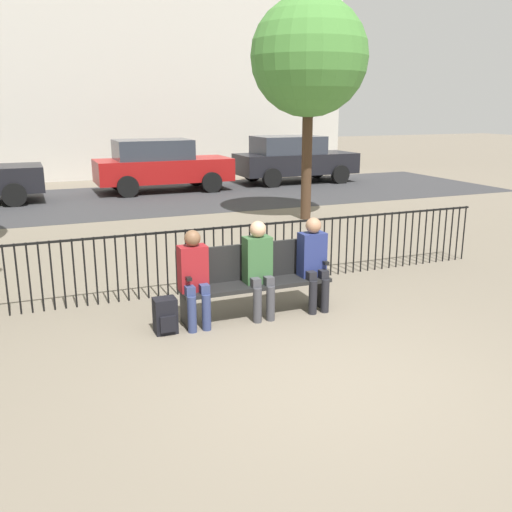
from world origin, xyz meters
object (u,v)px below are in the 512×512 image
at_px(seated_person_1, 259,265).
at_px(seated_person_2, 314,259).
at_px(backpack, 165,316).
at_px(parked_car_0, 161,165).
at_px(tree_0, 309,58).
at_px(park_bench, 254,277).
at_px(parked_car_1, 294,158).
at_px(seated_person_0, 194,274).

distance_m(seated_person_1, seated_person_2, 0.78).
bearing_deg(backpack, seated_person_1, 3.31).
xyz_separation_m(seated_person_2, parked_car_0, (0.66, 11.45, 0.15)).
xyz_separation_m(tree_0, parked_car_0, (-2.14, 5.81, -2.84)).
relative_size(park_bench, parked_car_1, 0.47).
distance_m(park_bench, seated_person_2, 0.83).
relative_size(park_bench, seated_person_1, 1.58).
bearing_deg(park_bench, parked_car_1, 61.71).
bearing_deg(seated_person_1, park_bench, 97.72).
relative_size(seated_person_0, parked_car_1, 0.29).
height_order(park_bench, seated_person_0, seated_person_0).
bearing_deg(seated_person_2, backpack, -177.99).
xyz_separation_m(backpack, parked_car_0, (2.68, 11.53, 0.63)).
relative_size(seated_person_2, tree_0, 0.25).
bearing_deg(seated_person_2, park_bench, 170.83).
distance_m(seated_person_2, parked_car_0, 11.47).
bearing_deg(parked_car_1, seated_person_0, -121.08).
xyz_separation_m(seated_person_0, parked_car_1, (7.09, 11.77, 0.17)).
bearing_deg(seated_person_0, parked_car_1, 58.92).
xyz_separation_m(park_bench, parked_car_1, (6.26, 11.64, 0.34)).
bearing_deg(backpack, parked_car_1, 57.70).
height_order(seated_person_1, parked_car_0, parked_car_0).
height_order(park_bench, backpack, park_bench).
relative_size(seated_person_2, parked_car_1, 0.29).
bearing_deg(parked_car_1, parked_car_0, -176.26).
height_order(seated_person_2, tree_0, tree_0).
height_order(seated_person_0, backpack, seated_person_0).
distance_m(parked_car_0, parked_car_1, 4.82).
xyz_separation_m(park_bench, parked_car_0, (1.46, 11.33, 0.34)).
bearing_deg(seated_person_0, seated_person_2, 0.06).
bearing_deg(parked_car_0, park_bench, -97.32).
bearing_deg(tree_0, park_bench, -123.13).
relative_size(seated_person_1, tree_0, 0.25).
bearing_deg(seated_person_1, parked_car_0, 82.84).
bearing_deg(seated_person_0, tree_0, 51.88).
relative_size(seated_person_1, seated_person_2, 1.01).
relative_size(park_bench, seated_person_2, 1.60).
bearing_deg(parked_car_0, seated_person_2, -93.28).
distance_m(seated_person_0, parked_car_1, 13.74).
relative_size(seated_person_0, parked_car_0, 0.29).
relative_size(tree_0, parked_car_0, 1.20).
relative_size(seated_person_0, seated_person_1, 0.96).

